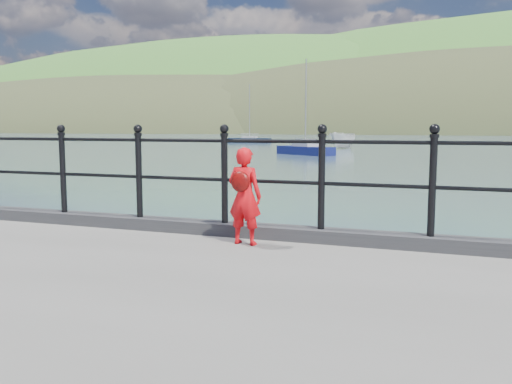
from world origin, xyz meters
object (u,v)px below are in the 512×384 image
at_px(sailboat_left, 250,141).
at_px(sailboat_port, 305,151).
at_px(child, 244,195).
at_px(launch_white, 343,140).
at_px(railing, 272,169).

xyz_separation_m(sailboat_left, sailboat_port, (16.16, -29.50, 0.00)).
bearing_deg(child, launch_white, -75.17).
bearing_deg(sailboat_left, launch_white, -46.53).
bearing_deg(railing, sailboat_port, 104.34).
height_order(railing, launch_white, railing).
height_order(launch_white, sailboat_port, sailboat_port).
xyz_separation_m(child, launch_white, (-8.98, 51.76, -0.66)).
bearing_deg(sailboat_port, child, -41.95).
relative_size(railing, child, 16.61).
bearing_deg(child, sailboat_left, -64.28).
distance_m(child, sailboat_port, 39.40).
bearing_deg(railing, launch_white, 100.12).
bearing_deg(child, railing, -107.49).
relative_size(launch_white, sailboat_port, 0.57).
xyz_separation_m(railing, sailboat_left, (-25.82, 67.29, -1.49)).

